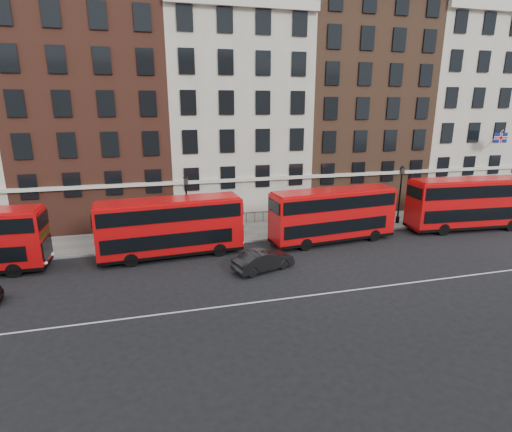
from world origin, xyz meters
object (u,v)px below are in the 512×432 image
object	(u,v)px
bus_d	(469,203)
traffic_light	(480,196)
bus_c	(333,214)
bus_b	(170,226)
car_front	(263,260)

from	to	relation	value
bus_d	traffic_light	world-z (taller)	bus_d
bus_c	bus_d	world-z (taller)	bus_d
bus_c	bus_d	xyz separation A→B (m)	(12.96, 0.01, 0.14)
bus_b	traffic_light	distance (m)	28.69
bus_c	traffic_light	distance (m)	16.11
bus_c	bus_d	distance (m)	12.96
bus_c	traffic_light	size ratio (longest dim) A/B	3.18
bus_d	car_front	bearing A→B (deg)	-164.25
bus_b	bus_d	distance (m)	25.60
bus_d	car_front	distance (m)	20.32
bus_b	bus_d	xyz separation A→B (m)	(25.59, 0.00, 0.15)
bus_b	bus_d	world-z (taller)	bus_d
bus_b	bus_c	distance (m)	12.64
bus_c	car_front	distance (m)	8.16
car_front	bus_c	bearing A→B (deg)	-77.70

